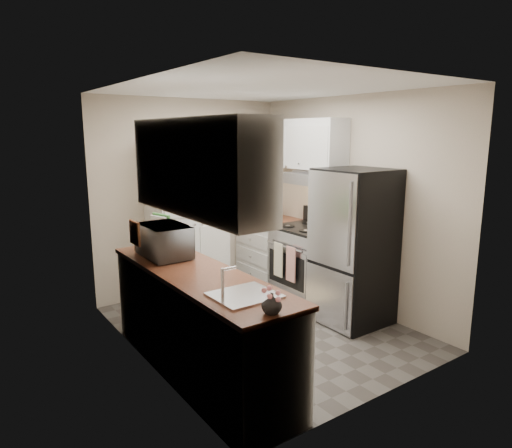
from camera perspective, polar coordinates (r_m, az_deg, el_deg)
name	(u,v)px	position (r m, az deg, el deg)	size (l,w,h in m)	color
ground	(262,328)	(5.06, 0.74, -12.82)	(3.20, 3.20, 0.00)	#56514C
room_shell	(261,178)	(4.62, 0.68, 5.80)	(2.64, 3.24, 2.52)	beige
pantry_cabinet	(187,220)	(5.74, -8.57, 0.47)	(0.90, 0.55, 2.00)	silver
base_cabinet_left	(199,325)	(4.07, -7.20, -12.39)	(0.60, 2.30, 0.88)	silver
countertop_left	(197,274)	(3.91, -7.37, -6.21)	(0.63, 2.33, 0.04)	brown
base_cabinet_right	(269,252)	(6.38, 1.70, -3.48)	(0.60, 0.80, 0.88)	silver
countertop_right	(270,219)	(6.27, 1.72, 0.58)	(0.63, 0.83, 0.04)	brown
electric_range	(307,262)	(5.76, 6.37, -4.79)	(0.71, 0.78, 1.13)	#B7B7BC
refrigerator	(354,247)	(5.09, 12.13, -2.81)	(0.70, 0.72, 1.70)	#B7B7BC
microwave	(165,241)	(4.37, -11.32, -2.09)	(0.56, 0.38, 0.31)	#B7B8BC
wine_bottle	(137,237)	(4.69, -14.63, -1.59)	(0.07, 0.07, 0.27)	black
flower_vase	(272,304)	(2.99, 1.98, -9.91)	(0.13, 0.13, 0.14)	white
cutting_board	(163,229)	(4.88, -11.52, -0.59)	(0.02, 0.26, 0.33)	#3F8F3D
toaster_oven	(265,210)	(6.26, 1.17, 1.74)	(0.29, 0.37, 0.21)	silver
fruit_basket	(265,199)	(6.27, 1.16, 3.20)	(0.24, 0.24, 0.10)	orange
kitchen_mat	(230,312)	(5.46, -3.25, -10.90)	(0.48, 0.78, 0.01)	#CCB083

